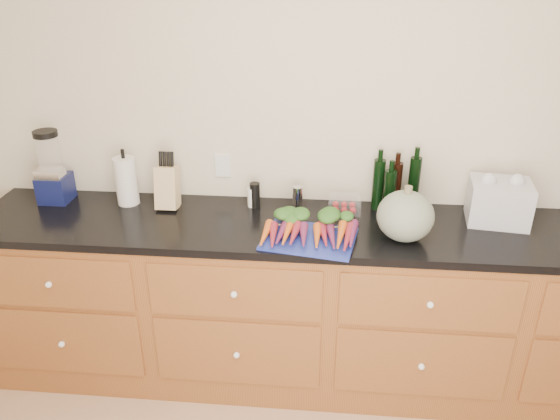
# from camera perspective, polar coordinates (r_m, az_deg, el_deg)

# --- Properties ---
(wall_back) EXTENTS (4.10, 0.05, 2.60)m
(wall_back) POSITION_cam_1_polar(r_m,az_deg,el_deg) (2.87, 5.89, 7.79)
(wall_back) COLOR beige
(wall_back) RESTS_ON ground
(cabinets) EXTENTS (3.60, 0.64, 0.90)m
(cabinets) POSITION_cam_1_polar(r_m,az_deg,el_deg) (2.96, 5.15, -10.07)
(cabinets) COLOR brown
(cabinets) RESTS_ON ground
(countertop) EXTENTS (3.64, 0.62, 0.04)m
(countertop) POSITION_cam_1_polar(r_m,az_deg,el_deg) (2.72, 5.54, -1.96)
(countertop) COLOR black
(countertop) RESTS_ON cabinets
(cutting_board) EXTENTS (0.47, 0.38, 0.01)m
(cutting_board) POSITION_cam_1_polar(r_m,az_deg,el_deg) (2.57, 3.08, -3.01)
(cutting_board) COLOR navy
(cutting_board) RESTS_ON countertop
(carrots) EXTENTS (0.46, 0.34, 0.06)m
(carrots) POSITION_cam_1_polar(r_m,az_deg,el_deg) (2.59, 3.14, -1.91)
(carrots) COLOR orange
(carrots) RESTS_ON cutting_board
(squash) EXTENTS (0.26, 0.26, 0.24)m
(squash) POSITION_cam_1_polar(r_m,az_deg,el_deg) (2.59, 12.97, -0.61)
(squash) COLOR #616D5B
(squash) RESTS_ON countertop
(blender_appliance) EXTENTS (0.15, 0.15, 0.39)m
(blender_appliance) POSITION_cam_1_polar(r_m,az_deg,el_deg) (3.14, -22.72, 3.79)
(blender_appliance) COLOR #0E1443
(blender_appliance) RESTS_ON countertop
(paper_towel) EXTENTS (0.11, 0.11, 0.26)m
(paper_towel) POSITION_cam_1_polar(r_m,az_deg,el_deg) (2.99, -15.77, 2.94)
(paper_towel) COLOR silver
(paper_towel) RESTS_ON countertop
(knife_block) EXTENTS (0.11, 0.11, 0.22)m
(knife_block) POSITION_cam_1_polar(r_m,az_deg,el_deg) (2.91, -11.67, 2.36)
(knife_block) COLOR tan
(knife_block) RESTS_ON countertop
(grinder_salt) EXTENTS (0.05, 0.05, 0.10)m
(grinder_salt) POSITION_cam_1_polar(r_m,az_deg,el_deg) (2.88, -2.96, 1.33)
(grinder_salt) COLOR white
(grinder_salt) RESTS_ON countertop
(grinder_pepper) EXTENTS (0.05, 0.05, 0.13)m
(grinder_pepper) POSITION_cam_1_polar(r_m,az_deg,el_deg) (2.87, -2.64, 1.58)
(grinder_pepper) COLOR black
(grinder_pepper) RESTS_ON countertop
(canister_chrome) EXTENTS (0.05, 0.05, 0.12)m
(canister_chrome) POSITION_cam_1_polar(r_m,az_deg,el_deg) (2.85, 1.85, 1.31)
(canister_chrome) COLOR silver
(canister_chrome) RESTS_ON countertop
(tomato_box) EXTENTS (0.16, 0.13, 0.08)m
(tomato_box) POSITION_cam_1_polar(r_m,az_deg,el_deg) (2.85, 6.74, 0.62)
(tomato_box) COLOR white
(tomato_box) RESTS_ON countertop
(bottles) EXTENTS (0.24, 0.12, 0.29)m
(bottles) POSITION_cam_1_polar(r_m,az_deg,el_deg) (2.87, 11.89, 2.42)
(bottles) COLOR black
(bottles) RESTS_ON countertop
(grocery_bag) EXTENTS (0.31, 0.26, 0.21)m
(grocery_bag) POSITION_cam_1_polar(r_m,az_deg,el_deg) (2.90, 21.88, 0.77)
(grocery_bag) COLOR silver
(grocery_bag) RESTS_ON countertop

